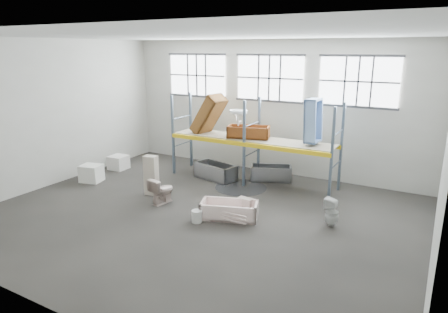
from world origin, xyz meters
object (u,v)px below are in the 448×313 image
Objects in this scene: steel_tub_left at (216,171)px; bathtub_beige at (229,210)px; toilet_white at (332,212)px; rust_tub_flat at (248,132)px; toilet_beige at (162,190)px; steel_tub_right at (271,173)px; blue_tub_upright at (313,121)px; bucket at (197,216)px; carton_near at (91,173)px; cistern_tall at (151,175)px.

bathtub_beige is at bearing -53.19° from steel_tub_left.
toilet_white is (2.67, 0.87, 0.17)m from bathtub_beige.
steel_tub_left is at bearing -161.35° from rust_tub_flat.
toilet_white reaches higher than steel_tub_left.
toilet_beige is 5.12m from toilet_white.
steel_tub_right is 1.03× the size of blue_tub_upright.
steel_tub_left reaches higher than bucket.
blue_tub_upright reaches higher than bathtub_beige.
toilet_beige reaches higher than bucket.
blue_tub_upright reaches higher than steel_tub_right.
rust_tub_flat is at bearing -118.49° from toilet_white.
bucket is at bearing -67.25° from steel_tub_left.
toilet_beige reaches higher than carton_near.
carton_near is at bearing 172.63° from cistern_tall.
blue_tub_upright reaches higher than bucket.
steel_tub_right is 4.44m from bucket.
bucket is (2.49, -1.10, -0.49)m from cistern_tall.
steel_tub_left is (0.24, 2.88, -0.12)m from toilet_beige.
steel_tub_left is at bearing -84.59° from toilet_beige.
steel_tub_left is 4.50m from carton_near.
steel_tub_right is at bearing 41.54° from cistern_tall.
steel_tub_left is at bearing 33.24° from carton_near.
carton_near is (-2.76, -0.02, -0.35)m from cistern_tall.
cistern_tall is 5.82m from toilet_white.
steel_tub_left is (-2.13, 2.84, 0.05)m from bathtub_beige.
steel_tub_left is 3.85m from bucket.
bucket is (-0.35, -4.42, -0.10)m from steel_tub_right.
bucket is (-0.64, -0.70, -0.06)m from bathtub_beige.
toilet_white is at bearing 25.40° from bucket.
cistern_tall is at bearing -130.58° from steel_tub_right.
toilet_beige is 1.16× the size of carton_near.
rust_tub_flat is (-0.71, -0.49, 1.55)m from steel_tub_right.
cistern_tall reaches higher than steel_tub_left.
steel_tub_right reaches higher than bucket.
bathtub_beige is 3.73m from steel_tub_right.
blue_tub_upright is at bearing 8.32° from steel_tub_left.
toilet_white is (5.80, 0.47, -0.26)m from cistern_tall.
toilet_white is 2.35× the size of bucket.
toilet_white is 3.67m from bucket.
rust_tub_flat is at bearing 95.16° from bucket.
steel_tub_right is at bearing -129.66° from toilet_white.
toilet_white reaches higher than bucket.
steel_tub_left is at bearing -171.68° from blue_tub_upright.
carton_near is (-8.56, -0.49, -0.10)m from toilet_white.
carton_near is at bearing -157.52° from blue_tub_upright.
bucket is (1.73, -0.67, -0.24)m from toilet_beige.
cistern_tall is 5.57m from blue_tub_upright.
steel_tub_left is (-4.80, 1.98, -0.11)m from toilet_white.
steel_tub_left is 4.58× the size of bucket.
toilet_beige is at bearing -75.54° from toilet_white.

